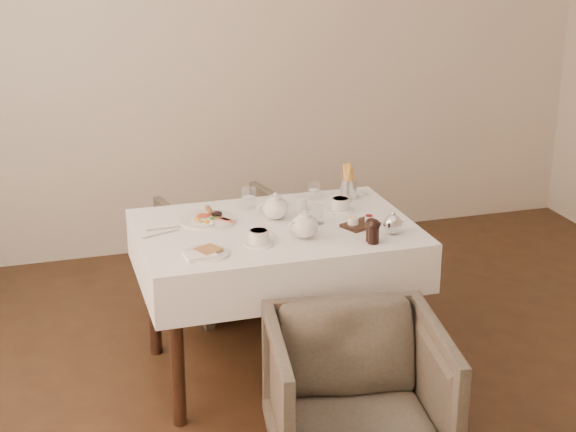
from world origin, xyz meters
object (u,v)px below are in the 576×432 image
Objects in this scene: table at (275,249)px; armchair_far at (230,252)px; breakfast_plate at (208,219)px; teapot_centre at (275,206)px; armchair_near at (357,399)px.

armchair_far is at bearing 92.14° from table.
breakfast_plate is at bearing 57.86° from armchair_far.
armchair_far is 0.91m from teapot_centre.
teapot_centre is at bearing 73.83° from table.
armchair_near is at bearing -84.27° from table.
table is 0.92m from armchair_near.
breakfast_plate is 0.33m from teapot_centre.
table is 0.21m from teapot_centre.
breakfast_plate is 1.60× the size of teapot_centre.
armchair_near reaches higher than armchair_far.
table is 0.90m from armchair_far.
teapot_centre is at bearing 10.35° from breakfast_plate.
table is 0.35m from breakfast_plate.
breakfast_plate is (-0.37, 1.02, 0.45)m from armchair_near.
teapot_centre is at bearing 102.60° from armchair_near.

